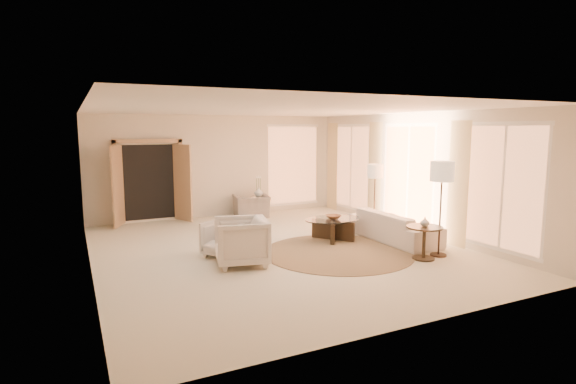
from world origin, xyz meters
name	(u,v)px	position (x,y,z in m)	size (l,w,h in m)	color
room	(279,181)	(0.00, 0.00, 1.40)	(7.04, 8.04, 2.83)	beige
windows_right	(410,175)	(3.45, 0.10, 1.35)	(0.10, 6.40, 2.40)	#F59B62
window_back_corner	(293,165)	(2.30, 3.95, 1.35)	(1.70, 0.10, 2.40)	#F59B62
curtains_right	(384,174)	(3.40, 1.00, 1.30)	(0.06, 5.20, 2.60)	beige
french_doors	(150,182)	(-1.90, 3.82, 1.07)	(1.95, 0.66, 2.16)	tan
area_rug	(338,252)	(0.94, -0.74, 0.01)	(2.96, 2.96, 0.01)	#433120
sofa	(395,226)	(2.57, -0.46, 0.32)	(2.20, 0.86, 0.64)	beige
armchair_left	(227,237)	(-1.12, -0.03, 0.38)	(0.74, 0.69, 0.76)	beige
armchair_right	(241,239)	(-1.04, -0.64, 0.47)	(0.91, 0.85, 0.93)	beige
accent_chair	(252,202)	(0.74, 3.40, 0.41)	(0.93, 0.61, 0.82)	gray
coffee_table	(333,227)	(1.39, 0.18, 0.30)	(1.35, 1.35, 0.48)	black
end_table	(424,237)	(2.14, -1.83, 0.43)	(0.66, 0.66, 0.63)	black
side_table	(259,204)	(0.95, 3.40, 0.34)	(0.48, 0.48, 0.56)	#2F2119
floor_lamp_near	(375,174)	(2.90, 0.72, 1.35)	(0.38, 0.38, 1.58)	#2F2119
floor_lamp_far	(442,176)	(2.56, -1.78, 1.55)	(0.44, 0.44, 1.82)	#2F2119
bowl	(333,217)	(1.39, 0.18, 0.52)	(0.32, 0.32, 0.08)	brown
end_vase	(425,222)	(2.14, -1.83, 0.71)	(0.17, 0.17, 0.18)	silver
side_vase	(259,192)	(0.95, 3.40, 0.68)	(0.24, 0.24, 0.26)	silver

